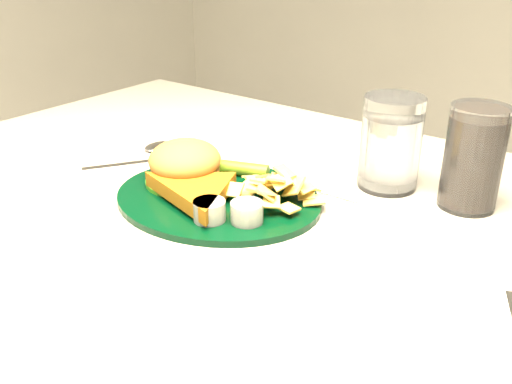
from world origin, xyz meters
The scene contains 6 objects.
dinner_plate centered at (-0.08, 0.00, 0.78)m, with size 0.26×0.22×0.06m, color black, non-canonical shape.
water_glass centered at (0.07, 0.17, 0.81)m, with size 0.08×0.08×0.12m, color white.
cola_glass centered at (0.17, 0.18, 0.81)m, with size 0.07×0.07×0.13m, color black.
spoon centered at (-0.26, 0.01, 0.76)m, with size 0.04×0.16×0.01m, color silver, non-canonical shape.
ramekin centered at (-0.25, 0.11, 0.76)m, with size 0.04×0.04×0.03m, color white.
wrapped_straw centered at (-0.03, 0.10, 0.75)m, with size 0.19×0.07×0.01m, color white, non-canonical shape.
Camera 1 is at (0.35, -0.48, 1.06)m, focal length 40.00 mm.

